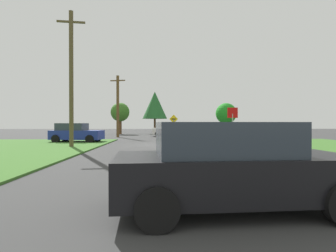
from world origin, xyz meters
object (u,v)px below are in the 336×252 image
Objects in this scene: pine_tree_center at (226,114)px; oak_tree_right at (155,105)px; utility_pole_near at (71,77)px; direction_sign at (174,124)px; utility_pole_mid at (118,106)px; car_on_crossroad at (240,133)px; oak_tree_left at (120,112)px; stop_sign at (233,119)px; car_approaching_junction at (171,130)px; parked_car_near_building at (76,133)px; car_behind_on_main_road at (231,167)px.

oak_tree_right is at bearing 144.55° from pine_tree_center.
utility_pole_near is 3.59× the size of direction_sign.
car_on_crossroad is at bearing -34.42° from utility_pole_mid.
car_on_crossroad is 21.78m from oak_tree_left.
stop_sign is 0.66× the size of car_on_crossroad.
car_on_crossroad is 19.94m from oak_tree_right.
direction_sign is 14.98m from oak_tree_left.
utility_pole_mid is (-6.20, -1.74, 2.87)m from car_approaching_junction.
stop_sign is at bearing -61.92° from oak_tree_left.
utility_pole_mid is 1.11× the size of oak_tree_right.
direction_sign is (6.31, -3.72, -2.11)m from utility_pole_mid.
direction_sign is at bearing 91.45° from car_approaching_junction.
direction_sign is at bearing 37.00° from parked_car_near_building.
utility_pole_mid is at bearing -83.33° from oak_tree_left.
pine_tree_center is at bearing -168.07° from car_approaching_junction.
pine_tree_center is 0.66× the size of oak_tree_right.
direction_sign is at bearing 53.92° from utility_pole_near.
car_approaching_junction is 1.01× the size of parked_car_near_building.
parked_car_near_building is at bearing -108.72° from oak_tree_right.
utility_pole_mid is (-11.87, 8.13, 2.87)m from car_on_crossroad.
car_behind_on_main_road is 0.69× the size of oak_tree_right.
pine_tree_center is at bearing -22.40° from oak_tree_left.
utility_pole_mid is 1.52× the size of oak_tree_left.
parked_car_near_building is 0.68× the size of oak_tree_right.
car_behind_on_main_road is at bearing -86.71° from oak_tree_right.
parked_car_near_building is 0.61× the size of utility_pole_mid.
direction_sign reaches higher than car_behind_on_main_road.
oak_tree_right is (5.04, 23.54, -0.25)m from utility_pole_near.
utility_pole_mid is 2.85× the size of direction_sign.
car_behind_on_main_road is 20.05m from parked_car_near_building.
car_behind_on_main_road is 1.06× the size of car_on_crossroad.
stop_sign is 11.61m from utility_pole_near.
utility_pole_mid is at bearing -112.55° from oak_tree_right.
utility_pole_near reaches higher than parked_car_near_building.
utility_pole_near is (-7.15, 13.22, 3.83)m from car_behind_on_main_road.
stop_sign is 15.83m from utility_pole_mid.
parked_car_near_building is 19.75m from pine_tree_center.
car_approaching_junction is 17.41m from utility_pole_near.
car_behind_on_main_road is at bearing 77.89° from stop_sign.
oak_tree_right reaches higher than oak_tree_left.
pine_tree_center is 11.56m from oak_tree_right.
stop_sign is 0.63× the size of parked_car_near_building.
stop_sign reaches higher than direction_sign.
utility_pole_near is at bearing 65.44° from car_approaching_junction.
utility_pole_near is (-12.81, -5.53, 3.83)m from car_on_crossroad.
parked_car_near_building is (-8.40, 18.21, -0.00)m from car_behind_on_main_road.
utility_pole_mid is at bearing 86.05° from utility_pole_near.
oak_tree_left is at bearing 97.61° from car_behind_on_main_road.
car_approaching_junction is 0.62× the size of utility_pole_mid.
utility_pole_mid is (2.19, 8.67, 2.87)m from parked_car_near_building.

